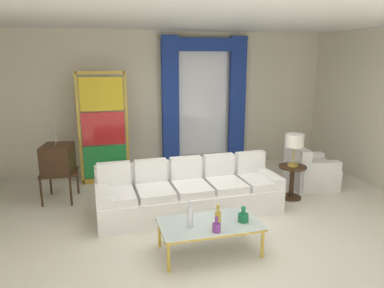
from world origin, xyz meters
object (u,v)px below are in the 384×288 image
at_px(vintage_tv, 58,160).
at_px(peacock_figurine, 129,175).
at_px(bottle_ruby_flask, 216,226).
at_px(round_side_table, 292,179).
at_px(couch_white_long, 189,192).
at_px(bottle_amber_squat, 218,217).
at_px(table_lamp_brass, 294,142).
at_px(bottle_blue_decanter, 190,216).
at_px(bottle_crystal_tall, 243,216).
at_px(armchair_white, 308,172).
at_px(coffee_table, 210,225).
at_px(stained_glass_divider, 104,131).

xyz_separation_m(vintage_tv, peacock_figurine, (1.23, 0.44, -0.51)).
bearing_deg(bottle_ruby_flask, round_side_table, 39.51).
bearing_deg(peacock_figurine, couch_white_long, -60.32).
bearing_deg(vintage_tv, round_side_table, -13.95).
xyz_separation_m(bottle_ruby_flask, round_side_table, (1.96, 1.62, -0.12)).
xyz_separation_m(bottle_amber_squat, table_lamp_brass, (1.90, 1.48, 0.51)).
bearing_deg(peacock_figurine, bottle_blue_decanter, -80.38).
xyz_separation_m(vintage_tv, table_lamp_brass, (3.95, -0.98, 0.30)).
distance_m(peacock_figurine, round_side_table, 3.07).
distance_m(bottle_crystal_tall, table_lamp_brass, 2.19).
bearing_deg(round_side_table, armchair_white, 36.38).
bearing_deg(vintage_tv, armchair_white, -6.36).
relative_size(couch_white_long, vintage_tv, 2.18).
bearing_deg(bottle_blue_decanter, round_side_table, 32.48).
height_order(bottle_crystal_tall, peacock_figurine, bottle_crystal_tall).
relative_size(bottle_crystal_tall, armchair_white, 0.23).
relative_size(coffee_table, stained_glass_divider, 0.57).
bearing_deg(round_side_table, bottle_ruby_flask, -140.49).
distance_m(bottle_blue_decanter, bottle_crystal_tall, 0.70).
height_order(vintage_tv, round_side_table, vintage_tv).
bearing_deg(bottle_amber_squat, couch_white_long, 89.96).
xyz_separation_m(couch_white_long, bottle_crystal_tall, (0.35, -1.42, 0.17)).
relative_size(coffee_table, bottle_blue_decanter, 3.55).
distance_m(couch_white_long, armchair_white, 2.58).
bearing_deg(bottle_ruby_flask, stained_glass_divider, 109.55).
height_order(bottle_crystal_tall, armchair_white, armchair_white).
height_order(peacock_figurine, table_lamp_brass, table_lamp_brass).
distance_m(stained_glass_divider, peacock_figurine, 0.99).
xyz_separation_m(couch_white_long, bottle_amber_squat, (-0.00, -1.45, 0.21)).
bearing_deg(bottle_crystal_tall, round_side_table, 43.10).
bearing_deg(bottle_amber_squat, stained_glass_divider, 111.39).
relative_size(bottle_crystal_tall, table_lamp_brass, 0.36).
bearing_deg(table_lamp_brass, bottle_amber_squat, -142.06).
relative_size(coffee_table, bottle_amber_squat, 4.49).
distance_m(bottle_crystal_tall, vintage_tv, 3.43).
height_order(bottle_ruby_flask, armchair_white, armchair_white).
xyz_separation_m(bottle_crystal_tall, vintage_tv, (-2.41, 2.43, 0.25)).
bearing_deg(bottle_crystal_tall, bottle_amber_squat, -174.93).
bearing_deg(coffee_table, armchair_white, 35.20).
xyz_separation_m(bottle_crystal_tall, armchair_white, (2.18, 1.92, -0.19)).
xyz_separation_m(bottle_blue_decanter, table_lamp_brass, (2.24, 1.42, 0.47)).
height_order(couch_white_long, bottle_ruby_flask, couch_white_long).
xyz_separation_m(couch_white_long, round_side_table, (1.89, 0.03, 0.05)).
bearing_deg(stained_glass_divider, couch_white_long, -54.38).
bearing_deg(stained_glass_divider, armchair_white, -18.25).
bearing_deg(bottle_amber_squat, table_lamp_brass, 37.94).
bearing_deg(armchair_white, couch_white_long, -168.81).
xyz_separation_m(vintage_tv, stained_glass_divider, (0.80, 0.74, 0.33)).
distance_m(armchair_white, stained_glass_divider, 4.06).
relative_size(bottle_crystal_tall, round_side_table, 0.35).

